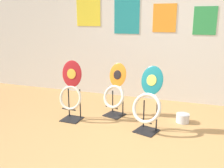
# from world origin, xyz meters

# --- Properties ---
(ground_plane) EXTENTS (14.00, 14.00, 0.00)m
(ground_plane) POSITION_xyz_m (0.00, 0.00, 0.00)
(ground_plane) COLOR #B7844C
(wall_back) EXTENTS (8.00, 0.07, 2.60)m
(wall_back) POSITION_xyz_m (-0.00, 2.20, 1.30)
(wall_back) COLOR silver
(wall_back) RESTS_ON ground_plane
(toilet_seat_display_crimson_swirl) EXTENTS (0.36, 0.29, 0.89)m
(toilet_seat_display_crimson_swirl) POSITION_xyz_m (-1.24, 0.75, 0.44)
(toilet_seat_display_crimson_swirl) COLOR black
(toilet_seat_display_crimson_swirl) RESTS_ON ground_plane
(toilet_seat_display_teal_sax) EXTENTS (0.46, 0.39, 0.88)m
(toilet_seat_display_teal_sax) POSITION_xyz_m (-0.09, 0.73, 0.40)
(toilet_seat_display_teal_sax) COLOR black
(toilet_seat_display_teal_sax) RESTS_ON ground_plane
(toilet_seat_display_orange_sun) EXTENTS (0.41, 0.35, 0.82)m
(toilet_seat_display_orange_sun) POSITION_xyz_m (-0.69, 1.14, 0.37)
(toilet_seat_display_orange_sun) COLOR black
(toilet_seat_display_orange_sun) RESTS_ON ground_plane
(paint_can) EXTENTS (0.19, 0.19, 0.13)m
(paint_can) POSITION_xyz_m (0.34, 1.20, 0.07)
(paint_can) COLOR silver
(paint_can) RESTS_ON ground_plane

